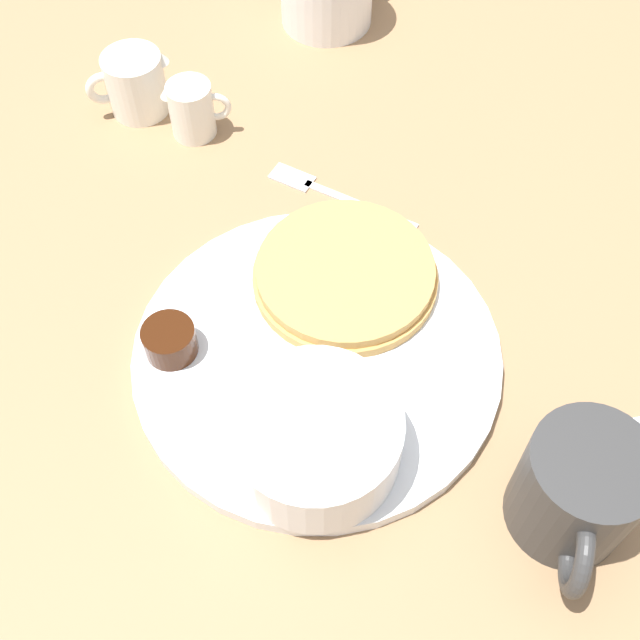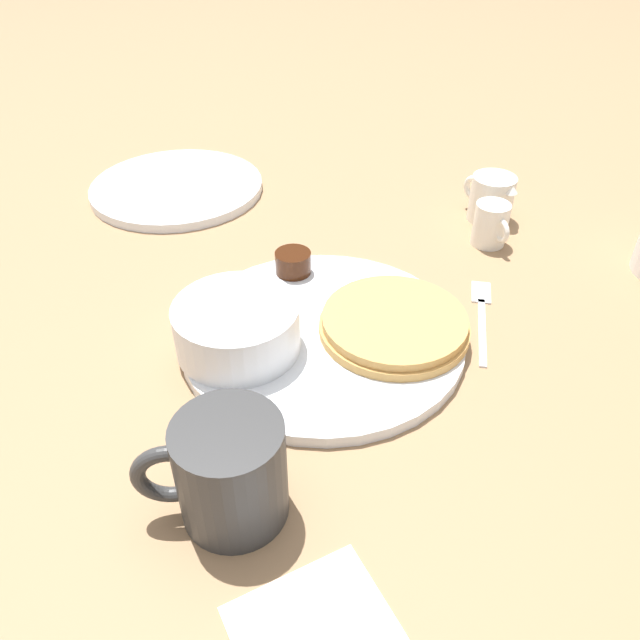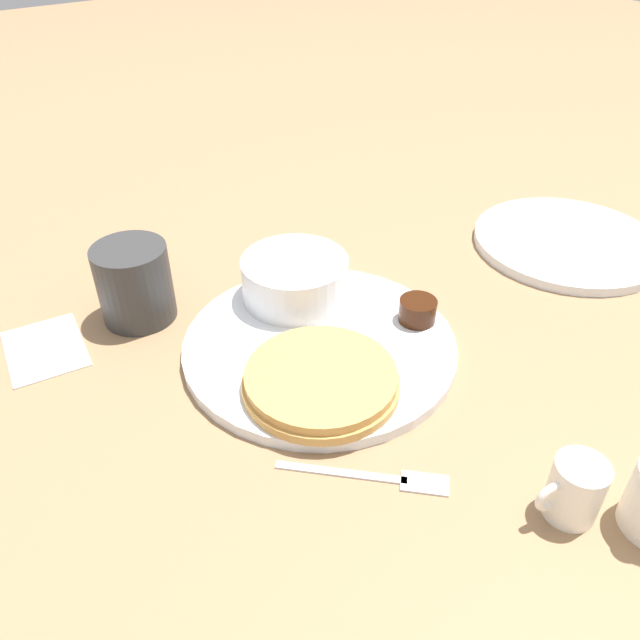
# 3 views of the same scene
# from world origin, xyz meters

# --- Properties ---
(ground_plane) EXTENTS (4.00, 4.00, 0.00)m
(ground_plane) POSITION_xyz_m (0.00, 0.00, 0.00)
(ground_plane) COLOR #93704C
(plate) EXTENTS (0.27, 0.27, 0.01)m
(plate) POSITION_xyz_m (0.00, 0.00, 0.01)
(plate) COLOR white
(plate) RESTS_ON ground_plane
(pancake_stack) EXTENTS (0.14, 0.14, 0.02)m
(pancake_stack) POSITION_xyz_m (0.06, -0.04, 0.02)
(pancake_stack) COLOR tan
(pancake_stack) RESTS_ON plate
(bowl) EXTENTS (0.11, 0.11, 0.05)m
(bowl) POSITION_xyz_m (-0.08, 0.02, 0.04)
(bowl) COLOR white
(bowl) RESTS_ON plate
(syrup_cup) EXTENTS (0.04, 0.04, 0.02)m
(syrup_cup) POSITION_xyz_m (0.03, 0.10, 0.02)
(syrup_cup) COLOR #38190A
(syrup_cup) RESTS_ON plate
(butter_ramekin) EXTENTS (0.04, 0.04, 0.04)m
(butter_ramekin) POSITION_xyz_m (-0.09, 0.05, 0.03)
(butter_ramekin) COLOR white
(butter_ramekin) RESTS_ON plate
(coffee_mug) EXTENTS (0.10, 0.08, 0.08)m
(coffee_mug) POSITION_xyz_m (-0.16, -0.12, 0.04)
(coffee_mug) COLOR #333333
(coffee_mug) RESTS_ON ground_plane
(creamer_pitcher_near) EXTENTS (0.04, 0.06, 0.05)m
(creamer_pitcher_near) POSITION_xyz_m (0.27, 0.04, 0.03)
(creamer_pitcher_near) COLOR white
(creamer_pitcher_near) RESTS_ON ground_plane
(fork) EXTENTS (0.11, 0.11, 0.00)m
(fork) POSITION_xyz_m (0.16, -0.06, 0.00)
(fork) COLOR silver
(fork) RESTS_ON ground_plane
(napkin) EXTENTS (0.11, 0.08, 0.00)m
(napkin) POSITION_xyz_m (-0.16, -0.22, 0.00)
(napkin) COLOR white
(napkin) RESTS_ON ground_plane
(far_plate) EXTENTS (0.23, 0.23, 0.01)m
(far_plate) POSITION_xyz_m (0.02, 0.38, 0.01)
(far_plate) COLOR white
(far_plate) RESTS_ON ground_plane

